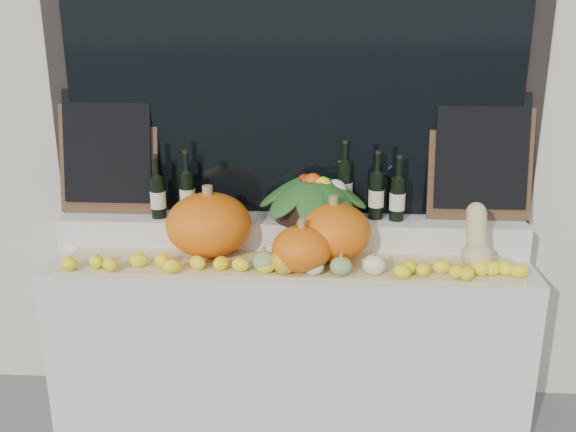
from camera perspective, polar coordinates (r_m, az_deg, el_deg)
The scene contains 17 objects.
display_sill at distance 3.30m, azimuth 0.08°, elevation -10.89°, with size 2.30×0.55×0.88m, color silver.
rear_tier at distance 3.22m, azimuth 0.24°, elevation -1.46°, with size 2.30×0.25×0.16m, color silver.
straw_bedding at distance 2.99m, azimuth -0.06°, elevation -4.45°, with size 2.10×0.32×0.03m, color tan.
pumpkin_left at distance 3.06m, azimuth -7.05°, elevation -0.75°, with size 0.41×0.41×0.30m, color orange.
pumpkin_right at distance 3.00m, azimuth 4.00°, elevation -1.39°, with size 0.36×0.36×0.27m, color orange.
pumpkin_center at distance 2.87m, azimuth 1.22°, elevation -2.94°, with size 0.27×0.27×0.20m, color orange.
butternut_squash at distance 3.02m, azimuth 16.43°, elevation -2.17°, with size 0.14×0.21×0.29m.
decorative_gourds at distance 2.85m, azimuth 1.86°, elevation -4.18°, with size 0.59×0.14×0.15m.
lemon_heap at distance 2.87m, azimuth -0.19°, elevation -4.48°, with size 2.20×0.16×0.06m, color yellow, non-canonical shape.
produce_bowl at distance 3.14m, azimuth 2.22°, elevation 1.76°, with size 0.57×0.57×0.24m.
wine_bottle_far_left at distance 3.22m, azimuth -11.49°, elevation 1.71°, with size 0.08×0.08×0.32m.
wine_bottle_near_left at distance 3.20m, azimuth -8.93°, elevation 1.95°, with size 0.08×0.08×0.34m.
wine_bottle_tall at distance 3.22m, azimuth 5.02°, elevation 2.53°, with size 0.08×0.08×0.38m.
wine_bottle_near_right at distance 3.17m, azimuth 7.86°, elevation 1.86°, with size 0.08×0.08×0.34m.
wine_bottle_far_right at distance 3.16m, azimuth 9.70°, elevation 1.57°, with size 0.08×0.08×0.33m.
chalkboard_left at distance 3.34m, azimuth -15.72°, elevation 5.76°, with size 0.50×0.14×0.61m.
chalkboard_right at distance 3.25m, azimuth 16.80°, elevation 5.31°, with size 0.50×0.14×0.61m.
Camera 1 is at (0.17, -1.35, 2.04)m, focal length 40.00 mm.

